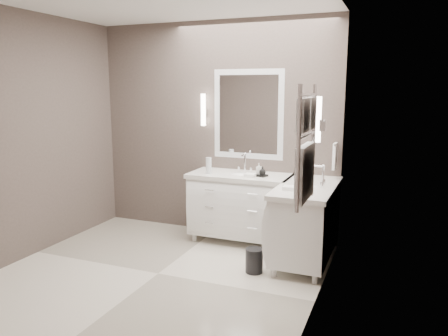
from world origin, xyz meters
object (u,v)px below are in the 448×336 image
at_px(vanity_back, 240,203).
at_px(towel_ladder, 306,153).
at_px(vanity_right, 306,218).
at_px(waste_bin, 254,261).

xyz_separation_m(vanity_back, towel_ladder, (1.10, -1.63, 0.91)).
bearing_deg(vanity_back, vanity_right, -20.38).
bearing_deg(vanity_back, towel_ladder, -55.90).
height_order(vanity_back, waste_bin, vanity_back).
xyz_separation_m(vanity_back, waste_bin, (0.45, -0.83, -0.36)).
distance_m(vanity_back, vanity_right, 0.93).
height_order(vanity_right, towel_ladder, towel_ladder).
distance_m(vanity_right, waste_bin, 0.75).
bearing_deg(vanity_right, towel_ladder, -80.16).
xyz_separation_m(vanity_right, waste_bin, (-0.43, -0.50, -0.36)).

